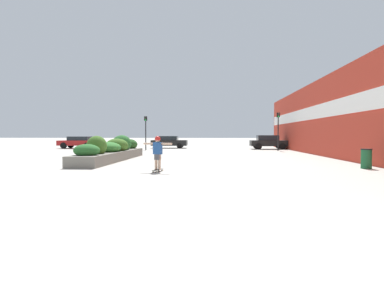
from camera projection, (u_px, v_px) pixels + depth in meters
name	position (u px, v px, depth m)	size (l,w,h in m)	color
ground_plane	(220.00, 244.00, 4.27)	(300.00, 300.00, 0.00)	#ADA89E
building_wall_right	(338.00, 115.00, 19.79)	(0.67, 39.25, 5.77)	#B23323
planter_box	(113.00, 151.00, 18.42)	(1.60, 9.19, 1.54)	slate
skateboard	(158.00, 170.00, 12.69)	(0.40, 0.73, 0.09)	black
skateboarder	(158.00, 149.00, 12.66)	(1.29, 0.46, 1.42)	tan
trash_bin	(366.00, 159.00, 13.82)	(0.48, 0.48, 0.92)	#1E5B33
car_leftmost	(268.00, 142.00, 32.80)	(4.02, 1.99, 1.52)	black
car_center_left	(79.00, 142.00, 34.36)	(4.37, 1.91, 1.38)	maroon
car_center_right	(379.00, 141.00, 33.38)	(4.19, 1.91, 1.56)	slate
car_rightmost	(169.00, 142.00, 35.49)	(4.16, 2.02, 1.42)	black
traffic_light_left	(146.00, 127.00, 30.50)	(0.28, 0.30, 3.46)	black
traffic_light_right	(278.00, 125.00, 29.50)	(0.28, 0.30, 3.76)	black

